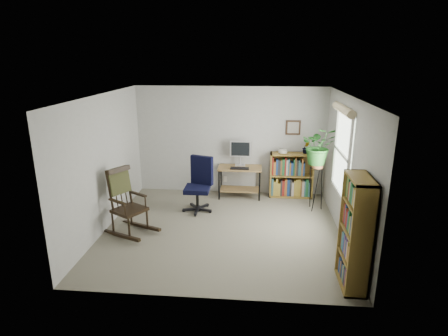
# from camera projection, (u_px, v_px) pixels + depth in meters

# --- Properties ---
(floor) EXTENTS (4.20, 4.00, 0.00)m
(floor) POSITION_uv_depth(u_px,v_px,m) (222.00, 230.00, 6.78)
(floor) COLOR gray
(floor) RESTS_ON ground
(ceiling) EXTENTS (4.20, 4.00, 0.00)m
(ceiling) POSITION_uv_depth(u_px,v_px,m) (222.00, 96.00, 6.08)
(ceiling) COLOR silver
(ceiling) RESTS_ON ground
(wall_back) EXTENTS (4.20, 0.00, 2.40)m
(wall_back) POSITION_uv_depth(u_px,v_px,m) (230.00, 141.00, 8.34)
(wall_back) COLOR #B1B1AD
(wall_back) RESTS_ON ground
(wall_front) EXTENTS (4.20, 0.00, 2.40)m
(wall_front) POSITION_uv_depth(u_px,v_px,m) (206.00, 213.00, 4.52)
(wall_front) COLOR #B1B1AD
(wall_front) RESTS_ON ground
(wall_left) EXTENTS (0.00, 4.00, 2.40)m
(wall_left) POSITION_uv_depth(u_px,v_px,m) (104.00, 163.00, 6.61)
(wall_left) COLOR #B1B1AD
(wall_left) RESTS_ON ground
(wall_right) EXTENTS (0.00, 4.00, 2.40)m
(wall_right) POSITION_uv_depth(u_px,v_px,m) (347.00, 170.00, 6.25)
(wall_right) COLOR #B1B1AD
(wall_right) RESTS_ON ground
(window) EXTENTS (0.12, 1.20, 1.50)m
(window) POSITION_uv_depth(u_px,v_px,m) (342.00, 153.00, 6.48)
(window) COLOR white
(window) RESTS_ON wall_right
(desk) EXTENTS (0.95, 0.52, 0.68)m
(desk) POSITION_uv_depth(u_px,v_px,m) (240.00, 182.00, 8.28)
(desk) COLOR olive
(desk) RESTS_ON floor
(monitor) EXTENTS (0.46, 0.16, 0.56)m
(monitor) POSITION_uv_depth(u_px,v_px,m) (240.00, 153.00, 8.23)
(monitor) COLOR silver
(monitor) RESTS_ON desk
(keyboard) EXTENTS (0.40, 0.15, 0.02)m
(keyboard) POSITION_uv_depth(u_px,v_px,m) (240.00, 168.00, 8.06)
(keyboard) COLOR black
(keyboard) RESTS_ON desk
(office_chair) EXTENTS (0.77, 0.77, 1.12)m
(office_chair) POSITION_uv_depth(u_px,v_px,m) (197.00, 185.00, 7.44)
(office_chair) COLOR black
(office_chair) RESTS_ON floor
(rocking_chair) EXTENTS (1.20, 1.06, 1.19)m
(rocking_chair) POSITION_uv_depth(u_px,v_px,m) (129.00, 201.00, 6.50)
(rocking_chair) COLOR black
(rocking_chair) RESTS_ON floor
(low_bookshelf) EXTENTS (0.94, 0.31, 0.99)m
(low_bookshelf) POSITION_uv_depth(u_px,v_px,m) (291.00, 175.00, 8.25)
(low_bookshelf) COLOR olive
(low_bookshelf) RESTS_ON floor
(tall_bookshelf) EXTENTS (0.29, 0.68, 1.56)m
(tall_bookshelf) POSITION_uv_depth(u_px,v_px,m) (355.00, 233.00, 4.95)
(tall_bookshelf) COLOR olive
(tall_bookshelf) RESTS_ON floor
(plant_stand) EXTENTS (0.33, 0.33, 1.04)m
(plant_stand) POSITION_uv_depth(u_px,v_px,m) (316.00, 185.00, 7.54)
(plant_stand) COLOR black
(plant_stand) RESTS_ON floor
(spider_plant) EXTENTS (1.69, 1.88, 1.46)m
(spider_plant) POSITION_uv_depth(u_px,v_px,m) (320.00, 128.00, 7.20)
(spider_plant) COLOR #215D20
(spider_plant) RESTS_ON plant_stand
(potted_plant_small) EXTENTS (0.13, 0.24, 0.11)m
(potted_plant_small) POSITION_uv_depth(u_px,v_px,m) (306.00, 151.00, 8.08)
(potted_plant_small) COLOR #215D20
(potted_plant_small) RESTS_ON low_bookshelf
(framed_picture) EXTENTS (0.32, 0.04, 0.32)m
(framed_picture) POSITION_uv_depth(u_px,v_px,m) (293.00, 128.00, 8.09)
(framed_picture) COLOR black
(framed_picture) RESTS_ON wall_back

